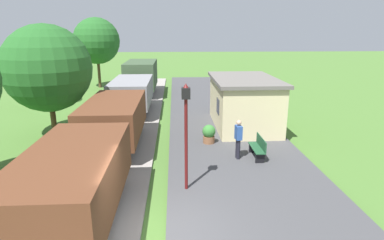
{
  "coord_description": "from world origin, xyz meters",
  "views": [
    {
      "loc": [
        0.5,
        -7.59,
        5.57
      ],
      "look_at": [
        1.25,
        6.06,
        1.73
      ],
      "focal_mm": 29.89,
      "sensor_mm": 36.0,
      "label": 1
    }
  ],
  "objects": [
    {
      "name": "tree_trackside_far",
      "position": [
        -6.07,
        9.4,
        3.67
      ],
      "size": [
        4.51,
        4.51,
        5.93
      ],
      "color": "#4C3823",
      "rests_on": "ground"
    },
    {
      "name": "tree_field_left",
      "position": [
        -9.99,
        16.8,
        3.48
      ],
      "size": [
        3.1,
        3.1,
        5.04
      ],
      "color": "#4C3823",
      "rests_on": "ground"
    },
    {
      "name": "station_hut",
      "position": [
        4.4,
        9.97,
        1.65
      ],
      "size": [
        3.5,
        5.8,
        2.78
      ],
      "color": "beige",
      "rests_on": "platform_slab"
    },
    {
      "name": "rail_near",
      "position": [
        -1.68,
        0.0,
        0.19
      ],
      "size": [
        0.07,
        60.0,
        0.14
      ],
      "primitive_type": "cube",
      "color": "slate",
      "rests_on": "track_ballast"
    },
    {
      "name": "bench_near_hut",
      "position": [
        4.07,
        5.16,
        0.72
      ],
      "size": [
        0.42,
        1.5,
        0.91
      ],
      "color": "#1E4C2D",
      "rests_on": "platform_slab"
    },
    {
      "name": "person_waiting",
      "position": [
        3.17,
        5.12,
        1.18
      ],
      "size": [
        0.29,
        0.41,
        1.71
      ],
      "rotation": [
        0.0,
        0.0,
        3.27
      ],
      "color": "black",
      "rests_on": "platform_slab"
    },
    {
      "name": "bench_down_platform",
      "position": [
        4.07,
        13.82,
        0.72
      ],
      "size": [
        0.42,
        1.5,
        0.91
      ],
      "color": "#1E4C2D",
      "rests_on": "platform_slab"
    },
    {
      "name": "lamp_post_near",
      "position": [
        0.86,
        2.5,
        2.8
      ],
      "size": [
        0.28,
        0.28,
        3.7
      ],
      "color": "#591414",
      "rests_on": "platform_slab"
    },
    {
      "name": "freight_train",
      "position": [
        -2.4,
        11.3,
        1.48
      ],
      "size": [
        2.5,
        26.0,
        2.72
      ],
      "color": "brown",
      "rests_on": "rail_near"
    },
    {
      "name": "tree_field_distant",
      "position": [
        -7.04,
        24.94,
        4.57
      ],
      "size": [
        4.47,
        4.47,
        6.82
      ],
      "color": "#4C3823",
      "rests_on": "ground"
    },
    {
      "name": "potted_planter",
      "position": [
        2.14,
        7.13,
        0.72
      ],
      "size": [
        0.64,
        0.64,
        0.92
      ],
      "color": "brown",
      "rests_on": "platform_slab"
    },
    {
      "name": "rail_far",
      "position": [
        -3.12,
        0.0,
        0.19
      ],
      "size": [
        0.07,
        60.0,
        0.14
      ],
      "primitive_type": "cube",
      "color": "slate",
      "rests_on": "track_ballast"
    },
    {
      "name": "platform_slab",
      "position": [
        3.2,
        0.0,
        0.12
      ],
      "size": [
        6.0,
        60.0,
        0.25
      ],
      "primitive_type": "cube",
      "color": "#424244",
      "rests_on": "ground"
    }
  ]
}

